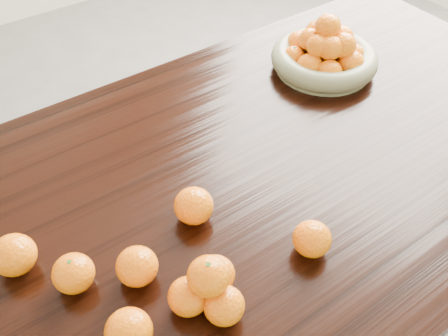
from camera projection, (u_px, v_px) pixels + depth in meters
dining_table at (229, 209)px, 1.17m from camera, size 2.00×1.00×0.75m
fruit_bowl at (325, 54)px, 1.40m from camera, size 0.30×0.30×0.16m
orange_pyramid at (209, 288)px, 0.87m from camera, size 0.14×0.13×0.12m
loose_orange_0 at (73, 273)px, 0.90m from camera, size 0.08×0.08×0.07m
loose_orange_1 at (137, 266)px, 0.91m from camera, size 0.08×0.08×0.07m
loose_orange_2 at (312, 239)px, 0.96m from camera, size 0.08×0.08×0.07m
loose_orange_3 at (14, 255)px, 0.92m from camera, size 0.08×0.08×0.08m
loose_orange_4 at (129, 331)px, 0.82m from camera, size 0.08×0.08×0.07m
loose_orange_5 at (194, 206)px, 1.01m from camera, size 0.08×0.08×0.08m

